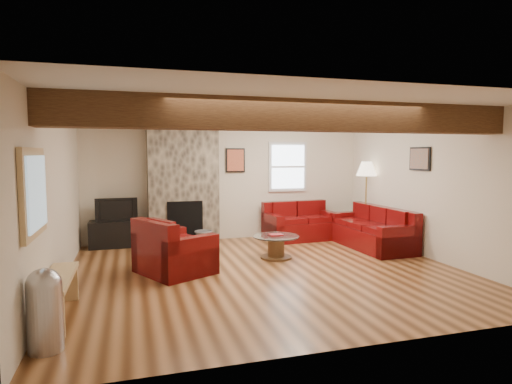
# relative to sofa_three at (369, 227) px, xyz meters

# --- Properties ---
(room) EXTENTS (8.00, 8.00, 8.00)m
(room) POSITION_rel_sofa_three_xyz_m (-2.48, -1.12, 0.86)
(room) COLOR #553016
(room) RESTS_ON ground
(floor) EXTENTS (6.00, 6.00, 0.00)m
(floor) POSITION_rel_sofa_three_xyz_m (-2.48, -1.12, -0.39)
(floor) COLOR #553016
(floor) RESTS_ON ground
(oak_beam) EXTENTS (6.00, 0.36, 0.38)m
(oak_beam) POSITION_rel_sofa_three_xyz_m (-2.48, -2.37, 1.92)
(oak_beam) COLOR #331C0F
(oak_beam) RESTS_ON room
(chimney_breast) EXTENTS (1.40, 0.67, 2.50)m
(chimney_breast) POSITION_rel_sofa_three_xyz_m (-3.48, 1.37, 0.83)
(chimney_breast) COLOR #38312B
(chimney_breast) RESTS_ON floor
(back_window) EXTENTS (0.90, 0.08, 1.10)m
(back_window) POSITION_rel_sofa_three_xyz_m (-1.13, 1.59, 1.16)
(back_window) COLOR silver
(back_window) RESTS_ON room
(hatch_window) EXTENTS (0.08, 1.00, 0.90)m
(hatch_window) POSITION_rel_sofa_three_xyz_m (-5.44, -2.62, 1.06)
(hatch_window) COLOR tan
(hatch_window) RESTS_ON room
(ceiling_dome) EXTENTS (0.40, 0.40, 0.18)m
(ceiling_dome) POSITION_rel_sofa_three_xyz_m (-1.58, -0.22, 2.05)
(ceiling_dome) COLOR white
(ceiling_dome) RESTS_ON room
(artwork_back) EXTENTS (0.42, 0.06, 0.52)m
(artwork_back) POSITION_rel_sofa_three_xyz_m (-2.33, 1.59, 1.31)
(artwork_back) COLOR black
(artwork_back) RESTS_ON room
(artwork_right) EXTENTS (0.06, 0.55, 0.42)m
(artwork_right) POSITION_rel_sofa_three_xyz_m (0.48, -0.82, 1.36)
(artwork_right) COLOR black
(artwork_right) RESTS_ON room
(sofa_three) EXTENTS (0.93, 2.07, 0.79)m
(sofa_three) POSITION_rel_sofa_three_xyz_m (0.00, 0.00, 0.00)
(sofa_three) COLOR #420A04
(sofa_three) RESTS_ON floor
(loveseat) EXTENTS (1.55, 0.96, 0.80)m
(loveseat) POSITION_rel_sofa_three_xyz_m (-1.00, 1.11, 0.00)
(loveseat) COLOR #420A04
(loveseat) RESTS_ON floor
(armchair_red) EXTENTS (1.30, 1.35, 0.85)m
(armchair_red) POSITION_rel_sofa_three_xyz_m (-3.87, -0.78, 0.03)
(armchair_red) COLOR #420A04
(armchair_red) RESTS_ON floor
(coffee_table) EXTENTS (0.82, 0.82, 0.43)m
(coffee_table) POSITION_rel_sofa_three_xyz_m (-2.07, -0.35, -0.19)
(coffee_table) COLOR #402614
(coffee_table) RESTS_ON floor
(tv_cabinet) EXTENTS (1.05, 0.42, 0.53)m
(tv_cabinet) POSITION_rel_sofa_three_xyz_m (-4.78, 1.41, -0.13)
(tv_cabinet) COLOR black
(tv_cabinet) RESTS_ON floor
(television) EXTENTS (0.79, 0.10, 0.46)m
(television) POSITION_rel_sofa_three_xyz_m (-4.78, 1.41, 0.36)
(television) COLOR black
(television) RESTS_ON tv_cabinet
(floor_lamp) EXTENTS (0.43, 0.43, 1.67)m
(floor_lamp) POSITION_rel_sofa_three_xyz_m (0.32, 0.69, 1.04)
(floor_lamp) COLOR #AD9348
(floor_lamp) RESTS_ON floor
(pine_bench) EXTENTS (0.29, 1.26, 0.47)m
(pine_bench) POSITION_rel_sofa_three_xyz_m (-5.31, -2.26, -0.16)
(pine_bench) COLOR tan
(pine_bench) RESTS_ON floor
(pedal_bin) EXTENTS (0.39, 0.39, 0.79)m
(pedal_bin) POSITION_rel_sofa_three_xyz_m (-5.30, -3.11, 0.00)
(pedal_bin) COLOR #AEADB3
(pedal_bin) RESTS_ON floor
(coal_bucket) EXTENTS (0.37, 0.37, 0.35)m
(coal_bucket) POSITION_rel_sofa_three_xyz_m (-3.16, 0.83, -0.22)
(coal_bucket) COLOR slate
(coal_bucket) RESTS_ON floor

